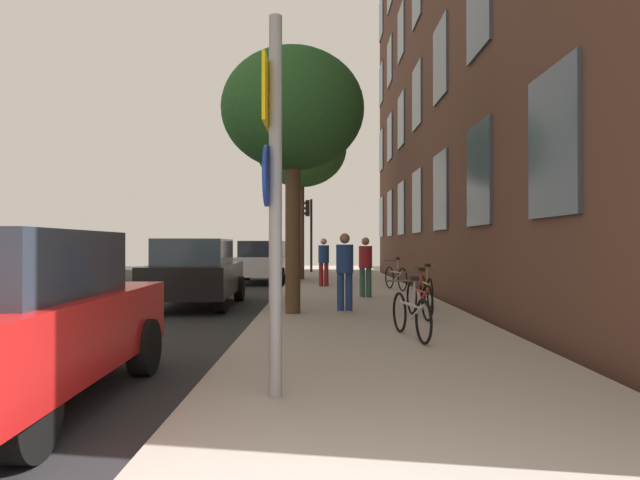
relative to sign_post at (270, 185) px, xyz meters
name	(u,v)px	position (x,y,z in m)	size (l,w,h in m)	color
ground_plane	(232,293)	(-2.19, 12.03, -2.05)	(41.80, 41.80, 0.00)	#332D28
road_asphalt	(163,293)	(-4.29, 12.03, -2.04)	(7.00, 38.00, 0.01)	#232326
sidewalk	(346,291)	(1.31, 12.03, -1.99)	(4.20, 38.00, 0.12)	#9E9389
sign_post	(270,185)	(0.00, 0.00, 0.00)	(0.16, 0.60, 3.47)	gray
traffic_light	(307,222)	(-0.11, 22.67, 0.56)	(0.43, 0.24, 3.63)	black
tree_near	(290,111)	(-0.12, 6.16, 2.14)	(2.88, 2.88, 5.33)	#4C3823
tree_far	(299,149)	(-0.32, 17.19, 3.26)	(3.62, 3.62, 6.75)	brown
bicycle_0	(408,314)	(1.77, 3.16, -1.57)	(0.46, 1.69, 0.92)	black
bicycle_1	(417,298)	(2.30, 5.45, -1.56)	(0.42, 1.66, 0.95)	black
bicycle_2	(424,290)	(2.79, 7.32, -1.56)	(0.42, 1.62, 0.95)	black
bicycle_3	(393,277)	(2.74, 11.90, -1.54)	(0.57, 1.70, 0.98)	black
pedestrian_0	(342,266)	(0.95, 6.59, -1.01)	(0.44, 0.44, 1.61)	navy
pedestrian_1	(363,263)	(1.62, 9.57, -1.03)	(0.37, 0.37, 1.57)	#33594C
pedestrian_2	(321,259)	(0.55, 13.38, -1.03)	(0.47, 0.47, 1.58)	maroon
car_0	(3,318)	(-2.40, -0.03, -1.21)	(1.94, 4.04, 1.62)	red
car_1	(193,272)	(-2.54, 8.30, -1.21)	(2.02, 4.30, 1.62)	black
car_2	(260,261)	(-1.79, 16.63, -1.21)	(1.96, 4.53, 1.62)	silver
car_3	(273,257)	(-1.95, 24.97, -1.21)	(1.79, 4.19, 1.62)	silver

